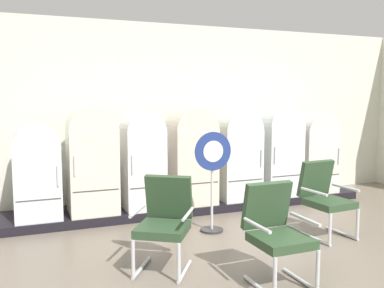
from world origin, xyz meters
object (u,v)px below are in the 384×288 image
Objects in this scene: refrigerator_4 at (236,152)px; armchair_right at (324,195)px; refrigerator_6 at (314,150)px; armchair_center at (276,228)px; refrigerator_3 at (191,153)px; refrigerator_5 at (278,148)px; sign_stand at (212,180)px; refrigerator_2 at (143,157)px; refrigerator_0 at (37,169)px; refrigerator_1 at (92,157)px; armchair_left at (165,218)px.

refrigerator_4 is 1.51× the size of armchair_right.
refrigerator_6 is 1.44× the size of armchair_center.
refrigerator_4 is at bearing 101.19° from armchair_right.
refrigerator_5 is at bearing -0.31° from refrigerator_3.
armchair_center is at bearing -132.82° from refrigerator_6.
refrigerator_6 is 2.80m from sign_stand.
armchair_right is at bearing -56.96° from refrigerator_3.
refrigerator_2 is 2.48m from refrigerator_5.
refrigerator_5 is at bearing -179.95° from refrigerator_6.
armchair_right is (-0.45, -1.83, -0.41)m from refrigerator_5.
armchair_right is (3.58, -1.82, -0.29)m from refrigerator_0.
refrigerator_3 reaches higher than refrigerator_6.
armchair_left is at bearing -77.64° from refrigerator_1.
refrigerator_4 is 1.52m from sign_stand.
armchair_right is 1.52m from sign_stand.
refrigerator_2 is at bearing -179.62° from refrigerator_6.
sign_stand is (0.08, 1.72, 0.17)m from armchair_center.
refrigerator_2 reaches higher than refrigerator_0.
refrigerator_0 is 0.85× the size of refrigerator_1.
sign_stand is at bearing -147.72° from refrigerator_5.
armchair_right is at bearing -32.95° from refrigerator_1.
sign_stand is (-0.97, -1.15, -0.20)m from refrigerator_4.
refrigerator_5 is at bearing 32.28° from sign_stand.
refrigerator_0 is 0.98× the size of sign_stand.
refrigerator_1 is at bearing 147.05° from armchair_right.
refrigerator_2 is 1.32m from sign_stand.
refrigerator_2 reaches higher than armchair_left.
refrigerator_3 is at bearing 2.08° from refrigerator_2.
armchair_left is at bearing -136.07° from sign_stand.
refrigerator_0 is at bearing -179.85° from refrigerator_5.
refrigerator_2 is 1.05× the size of refrigerator_6.
refrigerator_2 is 2.92m from armchair_center.
refrigerator_2 is 2.14m from armchair_left.
sign_stand is at bearing -96.75° from refrigerator_3.
refrigerator_4 is 1.59m from refrigerator_6.
refrigerator_1 is at bearing -178.89° from refrigerator_3.
refrigerator_2 is at bearing -178.55° from refrigerator_4.
refrigerator_5 is (2.48, 0.02, 0.03)m from refrigerator_2.
refrigerator_3 is 0.83m from refrigerator_4.
refrigerator_0 is 4.02m from armchair_right.
armchair_left is at bearing -132.95° from refrigerator_4.
refrigerator_6 is at bearing 47.18° from armchair_center.
armchair_center is at bearing -123.27° from refrigerator_5.
refrigerator_0 is 3.58m from armchair_center.
refrigerator_2 is at bearing 102.07° from armchair_center.
refrigerator_6 is 1.44× the size of armchair_left.
refrigerator_3 is (1.60, 0.03, -0.02)m from refrigerator_1.
refrigerator_0 is 3.21m from refrigerator_4.
refrigerator_5 reaches higher than armchair_right.
armchair_center is at bearing -92.76° from sign_stand.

